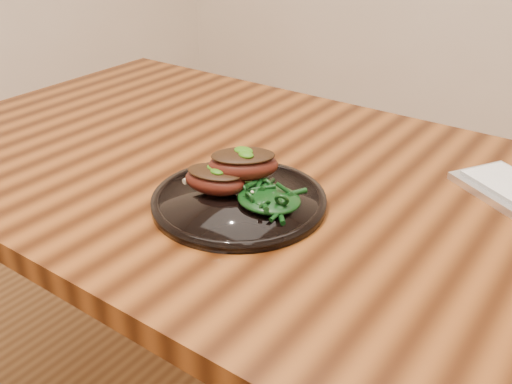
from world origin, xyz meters
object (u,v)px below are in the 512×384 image
(lamb_chop_front, at_px, (215,179))
(greens_heap, at_px, (269,195))
(desk, at_px, (307,228))
(plate, at_px, (239,200))

(lamb_chop_front, bearing_deg, greens_heap, 8.86)
(desk, relative_size, lamb_chop_front, 14.25)
(lamb_chop_front, height_order, greens_heap, lamb_chop_front)
(desk, distance_m, greens_heap, 0.16)
(desk, bearing_deg, lamb_chop_front, -126.60)
(plate, relative_size, lamb_chop_front, 2.42)
(plate, distance_m, greens_heap, 0.06)
(plate, height_order, greens_heap, greens_heap)
(desk, height_order, plate, plate)
(desk, relative_size, plate, 5.90)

